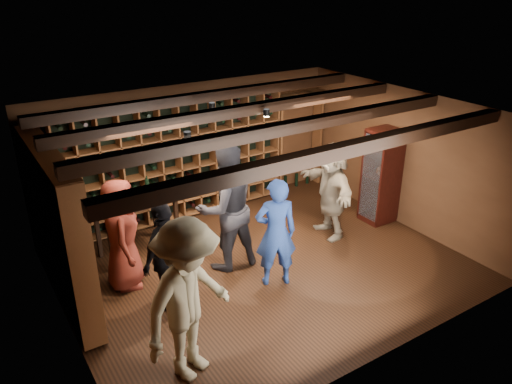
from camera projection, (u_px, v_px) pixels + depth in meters
ground at (263, 266)px, 8.02m from camera, size 6.00×6.00×0.00m
room_shell at (262, 119)px, 7.08m from camera, size 6.00×6.00×6.00m
wine_rack_back at (170, 162)px, 9.09m from camera, size 4.65×0.30×2.20m
wine_rack_left at (58, 227)px, 6.80m from camera, size 0.30×2.65×2.20m
crate_shelf at (299, 117)px, 10.36m from camera, size 1.20×0.32×2.07m
display_cabinet at (381, 178)px, 9.17m from camera, size 0.55×0.50×1.75m
man_blue_shirt at (276, 233)px, 7.27m from camera, size 0.73×0.61×1.70m
man_grey_suit at (226, 208)px, 7.65m from camera, size 1.01×0.79×2.03m
guest_red_floral at (121, 235)px, 7.21m from camera, size 0.76×0.95×1.70m
guest_woman_black at (166, 255)px, 6.78m from camera, size 1.01×0.83×1.61m
guest_khaki at (188, 301)px, 5.51m from camera, size 1.48×1.20×2.00m
guest_beige at (331, 190)px, 8.66m from camera, size 0.82×1.67×1.72m
tasting_table at (135, 207)px, 8.08m from camera, size 1.33×0.76×1.24m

